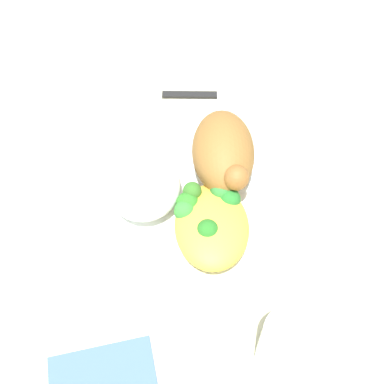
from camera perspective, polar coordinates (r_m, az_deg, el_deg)
The scene contains 9 objects.
ground_plane at distance 0.58m, azimuth 0.00°, elevation -1.82°, with size 2.00×2.00×0.00m, color #C4BF93.
plate at distance 0.57m, azimuth 0.00°, elevation -1.19°, with size 0.26×0.26×0.02m.
roasted_chicken at distance 0.56m, azimuth 3.79°, elevation 4.75°, with size 0.12×0.07×0.07m.
rice_pile at distance 0.55m, azimuth -5.77°, elevation 0.50°, with size 0.09×0.08×0.04m, color white.
mac_cheese_with_broccoli at distance 0.52m, azimuth 2.19°, elevation -3.44°, with size 0.11×0.08×0.04m.
fork at distance 0.69m, azimuth 2.60°, elevation 9.89°, with size 0.02×0.14×0.01m.
knife at distance 0.71m, azimuth 2.90°, elevation 11.55°, with size 0.02×0.19×0.01m.
water_glass at distance 0.47m, azimuth 11.55°, elevation -18.03°, with size 0.06×0.06×0.08m, color silver.
napkin at distance 0.50m, azimuth -10.61°, elevation -21.52°, with size 0.07×0.10×0.00m, color #47669E.
Camera 1 is at (0.33, -0.01, 0.47)m, focal length 44.60 mm.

